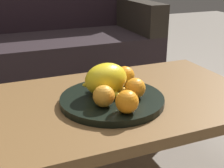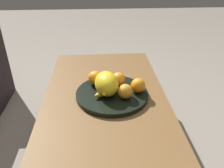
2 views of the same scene
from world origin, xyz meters
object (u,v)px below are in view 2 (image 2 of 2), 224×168
coffee_table (106,107)px  orange_right (138,85)px  banana_bunch (107,89)px  fruit_bowl (112,94)px  melon_large_front (107,84)px  orange_front (119,79)px  orange_back (125,91)px  orange_left (95,78)px

coffee_table → orange_right: 0.20m
banana_bunch → fruit_bowl: bearing=-64.5°
coffee_table → melon_large_front: (0.03, -0.01, 0.12)m
orange_right → banana_bunch: orange_right is taller
melon_large_front → orange_right: 0.17m
coffee_table → fruit_bowl: fruit_bowl is taller
fruit_bowl → orange_front: (0.07, -0.04, 0.05)m
orange_front → banana_bunch: orange_front is taller
orange_front → melon_large_front: bearing=140.9°
fruit_bowl → melon_large_front: size_ratio=2.34×
coffee_table → orange_back: (-0.02, -0.10, 0.10)m
orange_left → orange_right: same height
melon_large_front → orange_back: bearing=-116.0°
orange_back → banana_bunch: orange_back is taller
orange_right → orange_back: 0.09m
orange_right → orange_back: (-0.05, 0.07, -0.00)m
fruit_bowl → orange_right: orange_right is taller
orange_front → banana_bunch: 0.11m
orange_front → orange_right: bearing=-129.1°
orange_left → banana_bunch: size_ratio=0.44×
orange_front → orange_back: (-0.13, -0.02, 0.00)m
orange_right → orange_left: bearing=66.7°
orange_front → orange_left: 0.13m
orange_front → orange_left: size_ratio=0.96×
fruit_bowl → orange_left: 0.14m
orange_left → fruit_bowl: bearing=-136.3°
melon_large_front → orange_front: 0.11m
orange_front → orange_right: orange_right is taller
orange_left → coffee_table: bearing=-158.6°
coffee_table → orange_left: size_ratio=16.00×
coffee_table → orange_front: 0.17m
fruit_bowl → orange_right: (-0.00, -0.14, 0.05)m
orange_back → melon_large_front: bearing=64.0°
melon_large_front → orange_back: 0.11m
fruit_bowl → orange_back: 0.10m
orange_right → orange_back: bearing=125.3°
fruit_bowl → orange_back: bearing=-131.6°
melon_large_front → orange_right: melon_large_front is taller
fruit_bowl → banana_bunch: (-0.01, 0.03, 0.04)m
orange_back → banana_bunch: (0.04, 0.09, -0.01)m
melon_large_front → orange_right: size_ratio=2.13×
orange_left → orange_right: 0.25m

